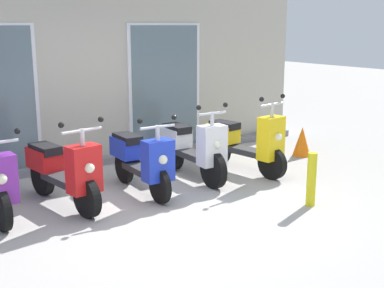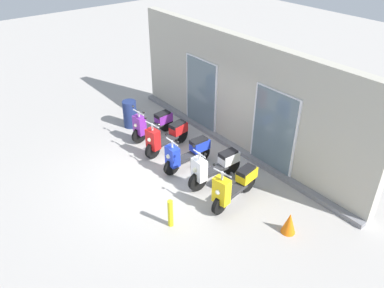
% 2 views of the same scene
% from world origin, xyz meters
% --- Properties ---
extents(ground_plane, '(40.00, 40.00, 0.00)m').
position_xyz_m(ground_plane, '(0.00, 0.00, 0.00)').
color(ground_plane, '#A8A39E').
extents(storefront_facade, '(8.71, 0.50, 3.27)m').
position_xyz_m(storefront_facade, '(0.00, 2.65, 1.58)').
color(storefront_facade, '#B2AD9E').
rests_on(storefront_facade, ground_plane).
extents(scooter_purple, '(0.58, 1.55, 1.15)m').
position_xyz_m(scooter_purple, '(-1.92, 0.93, 0.47)').
color(scooter_purple, black).
rests_on(scooter_purple, ground_plane).
extents(scooter_red, '(0.64, 1.64, 1.20)m').
position_xyz_m(scooter_red, '(-1.01, 0.83, 0.47)').
color(scooter_red, black).
rests_on(scooter_red, ground_plane).
extents(scooter_blue, '(0.56, 1.53, 1.14)m').
position_xyz_m(scooter_blue, '(0.06, 0.75, 0.48)').
color(scooter_blue, black).
rests_on(scooter_blue, ground_plane).
extents(scooter_white, '(0.52, 1.67, 1.21)m').
position_xyz_m(scooter_white, '(1.01, 0.91, 0.48)').
color(scooter_white, black).
rests_on(scooter_white, ground_plane).
extents(scooter_yellow, '(0.63, 1.61, 1.27)m').
position_xyz_m(scooter_yellow, '(1.90, 0.74, 0.49)').
color(scooter_yellow, black).
rests_on(scooter_yellow, ground_plane).
extents(trash_bin, '(0.44, 0.44, 0.89)m').
position_xyz_m(trash_bin, '(-2.94, 0.74, 0.44)').
color(trash_bin, navy).
rests_on(trash_bin, ground_plane).
extents(traffic_cone, '(0.32, 0.32, 0.52)m').
position_xyz_m(traffic_cone, '(3.39, 0.99, 0.26)').
color(traffic_cone, orange).
rests_on(traffic_cone, ground_plane).
extents(curb_bollard, '(0.12, 0.12, 0.70)m').
position_xyz_m(curb_bollard, '(1.62, -0.91, 0.35)').
color(curb_bollard, yellow).
rests_on(curb_bollard, ground_plane).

